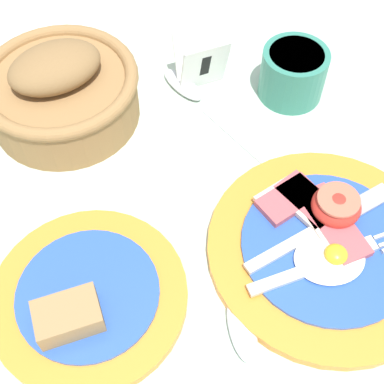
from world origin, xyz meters
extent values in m
plane|color=#B7CCB7|center=(0.00, 0.00, 0.00)|extent=(3.00, 3.00, 0.00)
cylinder|color=orange|center=(0.10, 0.01, 0.01)|extent=(0.25, 0.25, 0.01)
cylinder|color=#2D56B7|center=(0.10, 0.01, 0.01)|extent=(0.18, 0.18, 0.00)
cube|color=#BC5156|center=(0.11, 0.03, 0.02)|extent=(0.05, 0.10, 0.01)
cube|color=beige|center=(0.09, 0.03, 0.02)|extent=(0.03, 0.09, 0.01)
cube|color=#BC5156|center=(0.09, 0.06, 0.02)|extent=(0.06, 0.08, 0.01)
cube|color=beige|center=(0.08, 0.06, 0.02)|extent=(0.04, 0.06, 0.01)
cube|color=#BC5156|center=(0.07, 0.07, 0.02)|extent=(0.08, 0.06, 0.01)
cube|color=beige|center=(0.07, 0.08, 0.02)|extent=(0.06, 0.04, 0.01)
ellipsoid|color=red|center=(0.12, 0.05, 0.03)|extent=(0.05, 0.05, 0.03)
cylinder|color=#DB664C|center=(0.12, 0.05, 0.04)|extent=(0.04, 0.04, 0.00)
ellipsoid|color=white|center=(0.09, -0.01, 0.02)|extent=(0.07, 0.06, 0.01)
ellipsoid|color=yellow|center=(0.10, -0.01, 0.03)|extent=(0.02, 0.02, 0.01)
cube|color=silver|center=(0.06, -0.01, 0.02)|extent=(0.11, 0.03, 0.00)
cube|color=silver|center=(0.13, 0.00, 0.02)|extent=(0.03, 0.02, 0.00)
cube|color=silver|center=(0.06, 0.02, 0.02)|extent=(0.11, 0.05, 0.00)
cube|color=#9EA0A5|center=(0.15, 0.05, 0.02)|extent=(0.08, 0.04, 0.00)
cylinder|color=orange|center=(-0.15, 0.01, 0.01)|extent=(0.19, 0.19, 0.01)
cylinder|color=#2D56B7|center=(-0.15, 0.01, 0.01)|extent=(0.14, 0.14, 0.00)
cube|color=#9E7A4C|center=(-0.17, -0.02, 0.03)|extent=(0.06, 0.05, 0.03)
cylinder|color=#337F6B|center=(0.13, 0.24, 0.03)|extent=(0.08, 0.08, 0.06)
cylinder|color=white|center=(0.13, 0.24, 0.06)|extent=(0.07, 0.07, 0.01)
cylinder|color=olive|center=(-0.15, 0.26, 0.03)|extent=(0.18, 0.18, 0.06)
torus|color=olive|center=(-0.15, 0.26, 0.06)|extent=(0.19, 0.19, 0.02)
ellipsoid|color=olive|center=(-0.15, 0.26, 0.08)|extent=(0.13, 0.10, 0.04)
cube|color=white|center=(0.03, 0.27, 0.04)|extent=(0.06, 0.03, 0.07)
cube|color=white|center=(0.02, 0.29, 0.04)|extent=(0.06, 0.03, 0.07)
cube|color=black|center=(0.03, 0.27, 0.04)|extent=(0.01, 0.01, 0.04)
ellipsoid|color=silver|center=(-0.01, -0.05, 0.01)|extent=(0.03, 0.07, 0.01)
cube|color=silver|center=(0.05, 0.18, 0.00)|extent=(0.06, 0.10, 0.01)
ellipsoid|color=silver|center=(0.00, 0.28, 0.01)|extent=(0.05, 0.07, 0.01)
camera|label=1|loc=(-0.09, -0.22, 0.49)|focal=50.00mm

